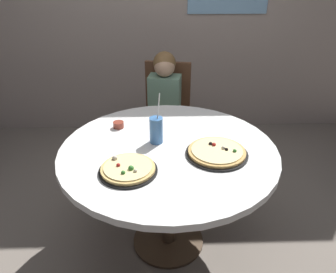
% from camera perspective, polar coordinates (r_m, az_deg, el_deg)
% --- Properties ---
extents(ground_plane, '(8.00, 8.00, 0.00)m').
position_cam_1_polar(ground_plane, '(2.39, 0.04, -17.71)').
color(ground_plane, slate).
extents(dining_table, '(1.28, 1.28, 0.75)m').
position_cam_1_polar(dining_table, '(1.96, 0.05, -4.32)').
color(dining_table, white).
rests_on(dining_table, ground_plane).
extents(chair_wooden, '(0.47, 0.47, 0.95)m').
position_cam_1_polar(chair_wooden, '(2.93, -0.29, 4.46)').
color(chair_wooden, brown).
rests_on(chair_wooden, ground_plane).
extents(diner_child, '(0.32, 0.43, 1.08)m').
position_cam_1_polar(diner_child, '(2.78, -0.81, 2.08)').
color(diner_child, '#3F4766').
rests_on(diner_child, ground_plane).
extents(pizza_veggie, '(0.31, 0.31, 0.05)m').
position_cam_1_polar(pizza_veggie, '(1.72, -6.99, -5.67)').
color(pizza_veggie, black).
rests_on(pizza_veggie, dining_table).
extents(pizza_cheese, '(0.35, 0.35, 0.05)m').
position_cam_1_polar(pizza_cheese, '(1.87, 8.50, -2.74)').
color(pizza_cheese, black).
rests_on(pizza_cheese, dining_table).
extents(soda_cup, '(0.08, 0.08, 0.31)m').
position_cam_1_polar(soda_cup, '(1.94, -2.07, 1.14)').
color(soda_cup, '#3F72B2').
rests_on(soda_cup, dining_table).
extents(sauce_bowl, '(0.07, 0.07, 0.04)m').
position_cam_1_polar(sauce_bowl, '(2.16, -8.62, 2.03)').
color(sauce_bowl, brown).
rests_on(sauce_bowl, dining_table).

